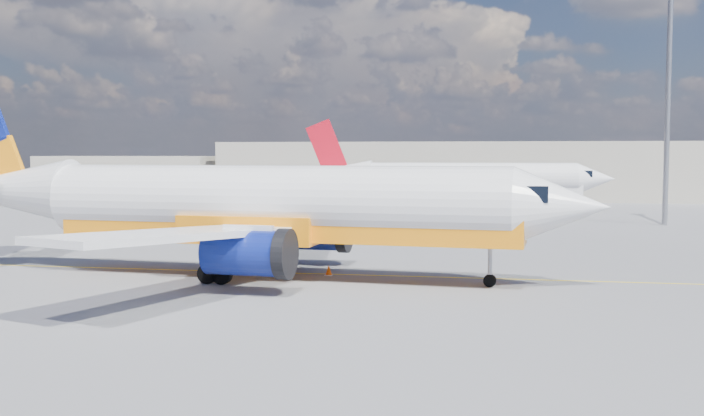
# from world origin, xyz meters

# --- Properties ---
(ground) EXTENTS (240.00, 240.00, 0.00)m
(ground) POSITION_xyz_m (0.00, 0.00, 0.00)
(ground) COLOR #5C5C61
(ground) RESTS_ON ground
(taxi_line) EXTENTS (70.00, 0.15, 0.01)m
(taxi_line) POSITION_xyz_m (0.00, 3.00, 0.01)
(taxi_line) COLOR yellow
(taxi_line) RESTS_ON ground
(terminal_main) EXTENTS (70.00, 14.00, 8.00)m
(terminal_main) POSITION_xyz_m (5.00, 75.00, 4.00)
(terminal_main) COLOR #B1A998
(terminal_main) RESTS_ON ground
(terminal_annex) EXTENTS (26.00, 10.00, 6.00)m
(terminal_annex) POSITION_xyz_m (-45.00, 72.00, 3.00)
(terminal_annex) COLOR #B1A998
(terminal_annex) RESTS_ON ground
(main_jet) EXTENTS (36.61, 28.87, 11.10)m
(main_jet) POSITION_xyz_m (-3.75, 1.48, 3.70)
(main_jet) COLOR white
(main_jet) RESTS_ON ground
(second_jet) EXTENTS (34.03, 26.88, 10.31)m
(second_jet) POSITION_xyz_m (5.22, 49.98, 3.44)
(second_jet) COLOR white
(second_jet) RESTS_ON ground
(traffic_cone) EXTENTS (0.40, 0.40, 0.56)m
(traffic_cone) POSITION_xyz_m (-0.05, 2.58, 0.27)
(traffic_cone) COLOR white
(traffic_cone) RESTS_ON ground
(floodlight_mast) EXTENTS (1.60, 1.60, 21.90)m
(floodlight_mast) POSITION_xyz_m (23.70, 36.27, 13.13)
(floodlight_mast) COLOR gray
(floodlight_mast) RESTS_ON ground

